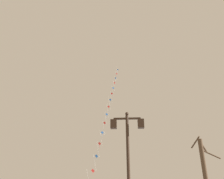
# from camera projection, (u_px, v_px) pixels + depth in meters

# --- Properties ---
(twin_lantern_lamp_post) EXTENTS (1.52, 0.28, 4.63)m
(twin_lantern_lamp_post) POSITION_uv_depth(u_px,v_px,m) (128.00, 143.00, 9.82)
(twin_lantern_lamp_post) COLOR black
(twin_lantern_lamp_post) RESTS_ON ground_plane
(kite_train) EXTENTS (2.69, 20.36, 25.25)m
(kite_train) POSITION_uv_depth(u_px,v_px,m) (109.00, 107.00, 35.80)
(kite_train) COLOR brown
(kite_train) RESTS_ON ground_plane
(bare_tree) EXTENTS (1.72, 1.15, 4.79)m
(bare_tree) POSITION_uv_depth(u_px,v_px,m) (205.00, 170.00, 15.18)
(bare_tree) COLOR #4C3826
(bare_tree) RESTS_ON ground_plane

